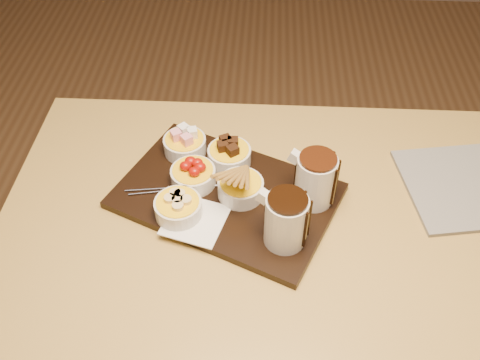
{
  "coord_description": "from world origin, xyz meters",
  "views": [
    {
      "loc": [
        -0.04,
        -0.74,
        1.63
      ],
      "look_at": [
        -0.08,
        0.06,
        0.81
      ],
      "focal_mm": 40.0,
      "sensor_mm": 36.0,
      "label": 1
    }
  ],
  "objects_px": {
    "pitcher_dark_chocolate": "(286,221)",
    "newspaper": "(477,185)",
    "serving_board": "(226,196)",
    "dining_table": "(275,248)",
    "bowl_strawberries": "(193,176)",
    "pitcher_milk_chocolate": "(315,180)"
  },
  "relations": [
    {
      "from": "dining_table",
      "to": "bowl_strawberries",
      "type": "relative_size",
      "value": 12.0
    },
    {
      "from": "dining_table",
      "to": "pitcher_milk_chocolate",
      "type": "relative_size",
      "value": 10.35
    },
    {
      "from": "newspaper",
      "to": "dining_table",
      "type": "bearing_deg",
      "value": -174.29
    },
    {
      "from": "serving_board",
      "to": "newspaper",
      "type": "relative_size",
      "value": 1.43
    },
    {
      "from": "dining_table",
      "to": "bowl_strawberries",
      "type": "xyz_separation_m",
      "value": [
        -0.19,
        0.09,
        0.14
      ]
    },
    {
      "from": "bowl_strawberries",
      "to": "pitcher_dark_chocolate",
      "type": "relative_size",
      "value": 0.86
    },
    {
      "from": "dining_table",
      "to": "serving_board",
      "type": "relative_size",
      "value": 2.61
    },
    {
      "from": "serving_board",
      "to": "bowl_strawberries",
      "type": "bearing_deg",
      "value": -176.42
    },
    {
      "from": "pitcher_dark_chocolate",
      "to": "pitcher_milk_chocolate",
      "type": "height_order",
      "value": "same"
    },
    {
      "from": "newspaper",
      "to": "pitcher_milk_chocolate",
      "type": "bearing_deg",
      "value": -178.59
    },
    {
      "from": "serving_board",
      "to": "pitcher_dark_chocolate",
      "type": "distance_m",
      "value": 0.19
    },
    {
      "from": "pitcher_milk_chocolate",
      "to": "newspaper",
      "type": "xyz_separation_m",
      "value": [
        0.37,
        0.07,
        -0.07
      ]
    },
    {
      "from": "dining_table",
      "to": "newspaper",
      "type": "relative_size",
      "value": 3.74
    },
    {
      "from": "pitcher_milk_chocolate",
      "to": "newspaper",
      "type": "height_order",
      "value": "pitcher_milk_chocolate"
    },
    {
      "from": "serving_board",
      "to": "pitcher_milk_chocolate",
      "type": "xyz_separation_m",
      "value": [
        0.19,
        -0.01,
        0.07
      ]
    },
    {
      "from": "serving_board",
      "to": "pitcher_milk_chocolate",
      "type": "bearing_deg",
      "value": 21.8
    },
    {
      "from": "dining_table",
      "to": "pitcher_dark_chocolate",
      "type": "bearing_deg",
      "value": -78.65
    },
    {
      "from": "dining_table",
      "to": "newspaper",
      "type": "height_order",
      "value": "newspaper"
    },
    {
      "from": "pitcher_milk_chocolate",
      "to": "pitcher_dark_chocolate",
      "type": "bearing_deg",
      "value": -94.4
    },
    {
      "from": "pitcher_dark_chocolate",
      "to": "newspaper",
      "type": "xyz_separation_m",
      "value": [
        0.44,
        0.19,
        -0.07
      ]
    },
    {
      "from": "serving_board",
      "to": "newspaper",
      "type": "xyz_separation_m",
      "value": [
        0.56,
        0.07,
        -0.0
      ]
    },
    {
      "from": "bowl_strawberries",
      "to": "pitcher_milk_chocolate",
      "type": "xyz_separation_m",
      "value": [
        0.26,
        -0.04,
        0.04
      ]
    }
  ]
}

